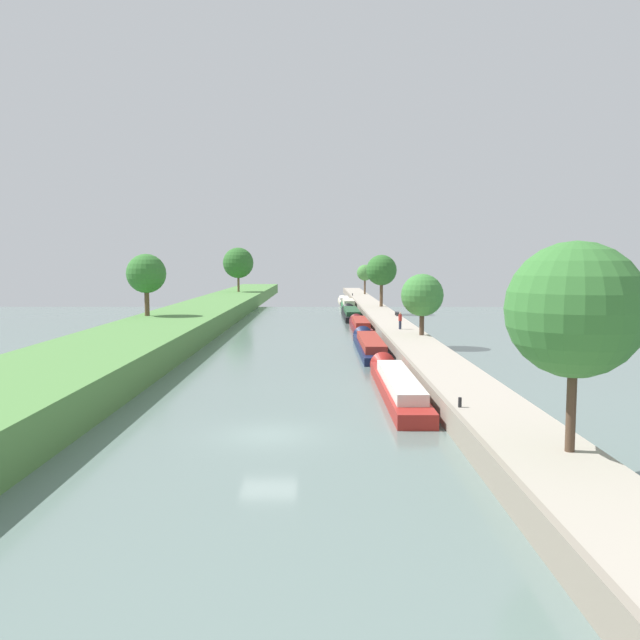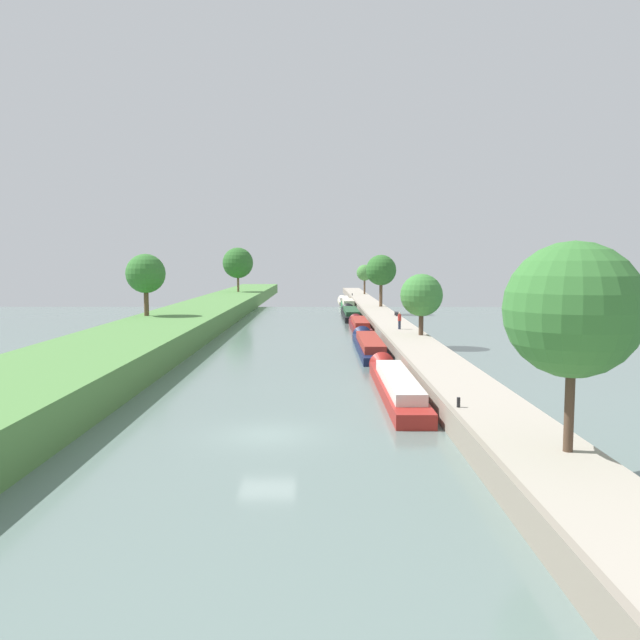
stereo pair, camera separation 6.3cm
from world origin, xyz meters
The scene contains 19 objects.
ground_plane centered at (0.00, 0.00, 0.00)m, with size 160.00×160.00×0.00m, color slate.
right_towpath centered at (10.22, 0.00, 0.58)m, with size 3.82×260.00×1.17m.
stone_quay centered at (8.18, 0.00, 0.61)m, with size 0.25×260.00×1.22m.
narrowboat_red centered at (6.78, 9.02, 0.57)m, with size 1.91×16.48×1.89m.
narrowboat_navy centered at (6.59, 27.01, 0.52)m, with size 2.07×16.99×1.97m.
narrowboat_maroon centered at (6.83, 43.79, 0.55)m, with size 1.87×14.27×1.84m.
narrowboat_black centered at (6.59, 59.64, 0.54)m, with size 2.19×17.15×2.08m.
narrowboat_green centered at (6.89, 75.11, 0.66)m, with size 1.99×12.73×2.17m.
narrowboat_cream centered at (6.71, 88.96, 0.52)m, with size 1.93×12.29×1.90m.
tree_rightbank_near centered at (10.95, -6.15, 6.09)m, with size 4.67×4.67×7.27m.
tree_rightbank_midnear centered at (11.40, 28.48, 4.73)m, with size 3.79×3.79×5.48m.
tree_rightbank_midfar centered at (11.26, 64.36, 6.46)m, with size 4.46×4.46×7.56m.
tree_rightbank_far centered at (11.36, 99.65, 5.47)m, with size 3.23×3.23×5.95m.
tree_leftbank_downstream centered at (-15.65, 37.49, 6.47)m, with size 4.05×4.05×6.40m.
tree_leftbank_upstream centered at (-12.88, 89.36, 7.48)m, with size 5.66×5.66×8.20m.
person_walking centered at (10.09, 33.39, 2.04)m, with size 0.34×0.34×1.66m.
mooring_bollard_near centered at (8.61, 0.47, 1.39)m, with size 0.16×0.16×0.45m.
mooring_bollard_far centered at (8.61, 94.36, 1.39)m, with size 0.16×0.16×0.45m.
park_bench centered at (11.68, 48.66, 1.51)m, with size 0.44×1.50×0.47m.
Camera 1 is at (2.29, -27.41, 7.72)m, focal length 35.28 mm.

